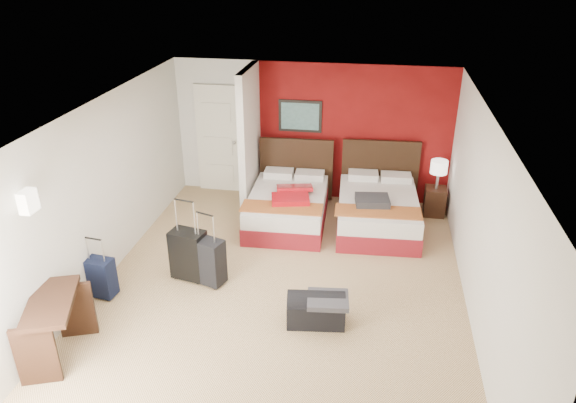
% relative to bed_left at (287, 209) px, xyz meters
% --- Properties ---
extents(ground, '(6.50, 6.50, 0.00)m').
position_rel_bed_left_xyz_m(ground, '(0.23, -2.02, -0.27)').
color(ground, tan).
rests_on(ground, ground).
extents(room_walls, '(5.02, 6.52, 2.50)m').
position_rel_bed_left_xyz_m(room_walls, '(-1.17, -0.60, 0.98)').
color(room_walls, silver).
rests_on(room_walls, ground).
extents(red_accent_panel, '(3.50, 0.04, 2.50)m').
position_rel_bed_left_xyz_m(red_accent_panel, '(0.98, 1.21, 0.98)').
color(red_accent_panel, maroon).
rests_on(red_accent_panel, ground).
extents(partition_wall, '(0.12, 1.20, 2.50)m').
position_rel_bed_left_xyz_m(partition_wall, '(-0.77, 0.59, 0.98)').
color(partition_wall, silver).
rests_on(partition_wall, ground).
extents(entry_door, '(0.82, 0.06, 2.05)m').
position_rel_bed_left_xyz_m(entry_door, '(-1.52, 1.18, 0.75)').
color(entry_door, silver).
rests_on(entry_door, ground).
extents(bed_left, '(1.33, 1.86, 0.54)m').
position_rel_bed_left_xyz_m(bed_left, '(0.00, 0.00, 0.00)').
color(bed_left, white).
rests_on(bed_left, ground).
extents(bed_right, '(1.40, 1.93, 0.56)m').
position_rel_bed_left_xyz_m(bed_right, '(1.51, 0.10, 0.01)').
color(bed_right, silver).
rests_on(bed_right, ground).
extents(red_suitcase_open, '(0.76, 0.94, 0.10)m').
position_rel_bed_left_xyz_m(red_suitcase_open, '(0.10, -0.10, 0.32)').
color(red_suitcase_open, '#AF0F17').
rests_on(red_suitcase_open, bed_left).
extents(jacket_bundle, '(0.58, 0.49, 0.13)m').
position_rel_bed_left_xyz_m(jacket_bundle, '(1.41, -0.20, 0.35)').
color(jacket_bundle, '#313236').
rests_on(jacket_bundle, bed_right).
extents(nightstand, '(0.37, 0.37, 0.50)m').
position_rel_bed_left_xyz_m(nightstand, '(2.49, 0.76, -0.02)').
color(nightstand, '#321B10').
rests_on(nightstand, ground).
extents(table_lamp, '(0.33, 0.33, 0.51)m').
position_rel_bed_left_xyz_m(table_lamp, '(2.49, 0.76, 0.49)').
color(table_lamp, white).
rests_on(table_lamp, nightstand).
extents(suitcase_black, '(0.53, 0.39, 0.71)m').
position_rel_bed_left_xyz_m(suitcase_black, '(-1.09, -1.89, 0.08)').
color(suitcase_black, black).
rests_on(suitcase_black, ground).
extents(suitcase_charcoal, '(0.51, 0.40, 0.65)m').
position_rel_bed_left_xyz_m(suitcase_charcoal, '(-0.78, -1.96, 0.05)').
color(suitcase_charcoal, black).
rests_on(suitcase_charcoal, ground).
extents(suitcase_navy, '(0.41, 0.28, 0.54)m').
position_rel_bed_left_xyz_m(suitcase_navy, '(-2.12, -2.51, -0.00)').
color(suitcase_navy, black).
rests_on(suitcase_navy, ground).
extents(duffel_bag, '(0.76, 0.47, 0.36)m').
position_rel_bed_left_xyz_m(duffel_bag, '(0.80, -2.59, -0.09)').
color(duffel_bag, black).
rests_on(duffel_bag, ground).
extents(jacket_draped, '(0.54, 0.47, 0.07)m').
position_rel_bed_left_xyz_m(jacket_draped, '(0.95, -2.64, 0.12)').
color(jacket_draped, '#3A393F').
rests_on(jacket_draped, duffel_bag).
extents(desk, '(0.78, 1.06, 0.80)m').
position_rel_bed_left_xyz_m(desk, '(-2.01, -3.71, 0.13)').
color(desk, black).
rests_on(desk, ground).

